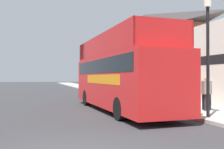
% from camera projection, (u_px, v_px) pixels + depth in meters
% --- Properties ---
extents(ground_plane, '(144.00, 144.00, 0.00)m').
position_uv_depth(ground_plane, '(42.00, 95.00, 25.93)').
color(ground_plane, '#333335').
extents(sidewalk, '(3.58, 108.00, 0.14)m').
position_uv_depth(sidewalk, '(123.00, 95.00, 25.18)').
color(sidewalk, '#ADAAA3').
rests_on(sidewalk, ground_plane).
extents(brick_terrace_rear, '(6.00, 21.11, 9.51)m').
position_uv_depth(brick_terrace_rear, '(144.00, 53.00, 32.24)').
color(brick_terrace_rear, '#935642').
rests_on(brick_terrace_rear, ground_plane).
extents(tour_bus, '(2.88, 10.19, 3.97)m').
position_uv_depth(tour_bus, '(120.00, 77.00, 14.06)').
color(tour_bus, red).
rests_on(tour_bus, ground_plane).
extents(parked_car_ahead_of_bus, '(1.87, 4.03, 1.47)m').
position_uv_depth(parked_car_ahead_of_bus, '(102.00, 91.00, 21.31)').
color(parked_car_ahead_of_bus, navy).
rests_on(parked_car_ahead_of_bus, ground_plane).
extents(pedestrian_third, '(0.44, 0.24, 1.69)m').
position_uv_depth(pedestrian_third, '(207.00, 90.00, 12.85)').
color(pedestrian_third, '#232328').
rests_on(pedestrian_third, sidewalk).
extents(lamp_post_nearest, '(0.35, 0.35, 5.23)m').
position_uv_depth(lamp_post_nearest, '(208.00, 31.00, 10.84)').
color(lamp_post_nearest, black).
rests_on(lamp_post_nearest, sidewalk).
extents(lamp_post_second, '(0.35, 0.35, 4.43)m').
position_uv_depth(lamp_post_second, '(138.00, 57.00, 18.33)').
color(lamp_post_second, black).
rests_on(lamp_post_second, sidewalk).
extents(litter_bin, '(0.48, 0.48, 1.00)m').
position_uv_depth(litter_bin, '(207.00, 99.00, 13.28)').
color(litter_bin, black).
rests_on(litter_bin, sidewalk).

